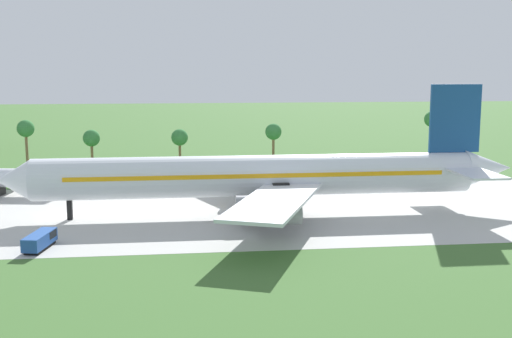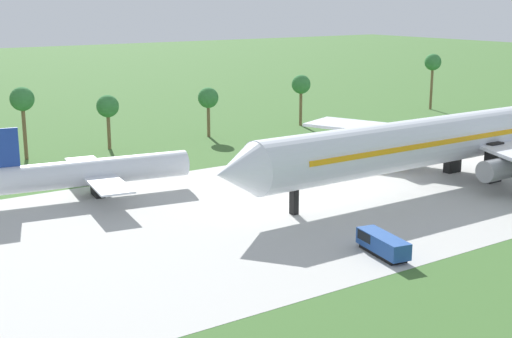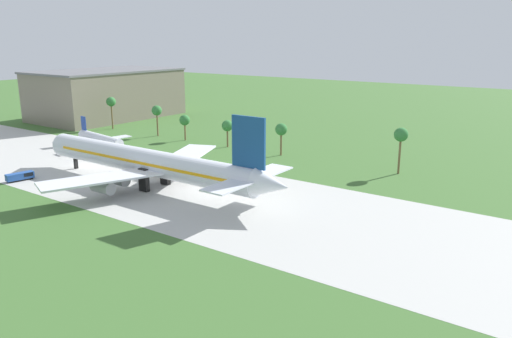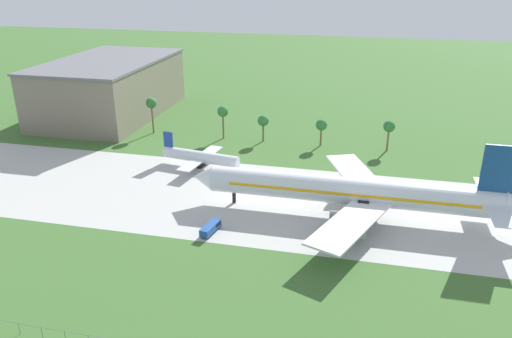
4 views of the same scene
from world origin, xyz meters
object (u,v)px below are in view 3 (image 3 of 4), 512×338
at_px(terminal_building, 107,94).
at_px(baggage_tug, 21,176).
at_px(regional_aircraft, 100,139).
at_px(jet_airliner, 149,162).

bearing_deg(terminal_building, baggage_tug, -50.44).
height_order(baggage_tug, terminal_building, terminal_building).
height_order(regional_aircraft, terminal_building, terminal_building).
height_order(jet_airliner, regional_aircraft, jet_airliner).
bearing_deg(baggage_tug, terminal_building, 129.56).
height_order(regional_aircraft, baggage_tug, regional_aircraft).
height_order(jet_airliner, baggage_tug, jet_airliner).
relative_size(baggage_tug, terminal_building, 0.11).
relative_size(jet_airliner, regional_aircraft, 3.33).
xyz_separation_m(jet_airliner, terminal_building, (-94.51, 63.20, 4.48)).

